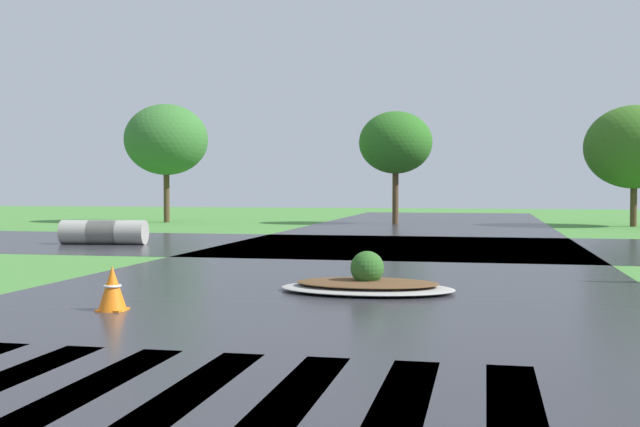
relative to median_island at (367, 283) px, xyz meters
name	(u,v)px	position (x,y,z in m)	size (l,w,h in m)	color
asphalt_roadway	(325,297)	(-0.55, -0.81, -0.14)	(10.37, 80.00, 0.01)	#2B2B30
asphalt_cross_road	(399,246)	(-0.55, 10.03, -0.14)	(90.00, 9.34, 0.01)	#2B2B30
crosswalk_stripes	(194,388)	(-0.55, -6.53, -0.14)	(5.85, 2.91, 0.01)	white
median_island	(367,283)	(0.00, 0.00, 0.00)	(2.90, 1.77, 0.68)	#9E9B93
drainage_pipe_stack	(104,232)	(-9.30, 8.96, 0.22)	(2.63, 0.97, 0.73)	#9E9B93
traffic_cone	(112,289)	(-3.21, -2.70, 0.17)	(0.41, 0.41, 0.64)	orange
background_treeline	(563,142)	(5.13, 22.66, 3.50)	(36.47, 5.75, 5.66)	#4C3823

